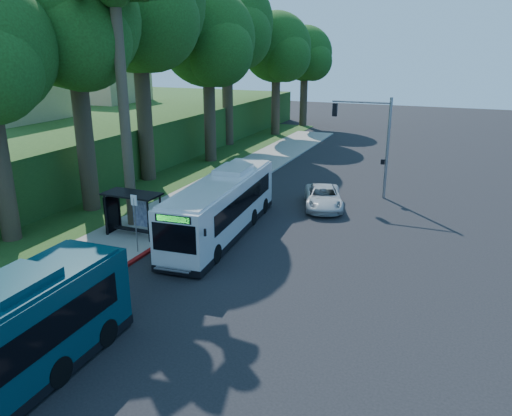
% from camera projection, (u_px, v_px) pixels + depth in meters
% --- Properties ---
extents(ground, '(140.00, 140.00, 0.00)m').
position_uv_depth(ground, '(270.00, 236.00, 28.24)').
color(ground, black).
rests_on(ground, ground).
extents(sidewalk, '(4.50, 70.00, 0.12)m').
position_uv_depth(sidewalk, '(160.00, 219.00, 30.86)').
color(sidewalk, gray).
rests_on(sidewalk, ground).
extents(red_curb, '(0.25, 30.00, 0.13)m').
position_uv_depth(red_curb, '(155.00, 247.00, 26.51)').
color(red_curb, maroon).
rests_on(red_curb, ground).
extents(grass_verge, '(8.00, 70.00, 0.06)m').
position_uv_depth(grass_verge, '(132.00, 189.00, 37.33)').
color(grass_verge, '#234719').
rests_on(grass_verge, ground).
extents(bus_shelter, '(3.20, 1.51, 2.55)m').
position_uv_depth(bus_shelter, '(130.00, 205.00, 27.79)').
color(bus_shelter, black).
rests_on(bus_shelter, ground).
extents(stop_sign_pole, '(0.35, 0.06, 3.17)m').
position_uv_depth(stop_sign_pole, '(135.00, 216.00, 25.15)').
color(stop_sign_pole, gray).
rests_on(stop_sign_pole, ground).
extents(traffic_signal_pole, '(4.10, 0.30, 7.00)m').
position_uv_depth(traffic_signal_pole, '(373.00, 135.00, 34.29)').
color(traffic_signal_pole, gray).
rests_on(traffic_signal_pole, ground).
extents(palm_tree, '(4.20, 4.20, 14.40)m').
position_uv_depth(palm_tree, '(115.00, 3.00, 26.06)').
color(palm_tree, '#4C3F2D').
rests_on(palm_tree, ground).
extents(hillside_backdrop, '(24.00, 60.00, 8.80)m').
position_uv_depth(hillside_backdrop, '(80.00, 127.00, 50.28)').
color(hillside_backdrop, '#234719').
rests_on(hillside_backdrop, ground).
extents(tree_0, '(8.40, 8.00, 15.70)m').
position_uv_depth(tree_0, '(74.00, 29.00, 29.25)').
color(tree_0, '#382B1E').
rests_on(tree_0, ground).
extents(tree_1, '(10.50, 10.00, 18.26)m').
position_uv_depth(tree_1, '(138.00, 10.00, 36.16)').
color(tree_1, '#382B1E').
rests_on(tree_1, ground).
extents(tree_2, '(8.82, 8.40, 15.12)m').
position_uv_depth(tree_2, '(209.00, 43.00, 43.36)').
color(tree_2, '#382B1E').
rests_on(tree_2, ground).
extents(tree_3, '(10.08, 9.60, 17.28)m').
position_uv_depth(tree_3, '(227.00, 28.00, 50.64)').
color(tree_3, '#382B1E').
rests_on(tree_3, ground).
extents(tree_4, '(8.40, 8.00, 14.14)m').
position_uv_depth(tree_4, '(277.00, 51.00, 57.48)').
color(tree_4, '#382B1E').
rests_on(tree_4, ground).
extents(tree_5, '(7.35, 7.00, 12.86)m').
position_uv_depth(tree_5, '(305.00, 56.00, 64.39)').
color(tree_5, '#382B1E').
rests_on(tree_5, ground).
extents(white_bus, '(3.44, 11.90, 3.50)m').
position_uv_depth(white_bus, '(222.00, 205.00, 28.03)').
color(white_bus, silver).
rests_on(white_bus, ground).
extents(pickup, '(3.83, 5.57, 1.42)m').
position_uv_depth(pickup, '(323.00, 197.00, 32.99)').
color(pickup, silver).
rests_on(pickup, ground).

